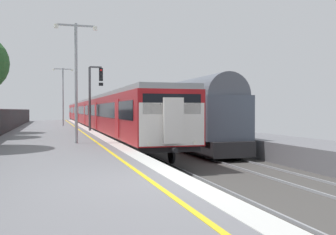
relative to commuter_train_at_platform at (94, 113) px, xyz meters
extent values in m
cube|color=slate|center=(-4.60, -35.36, -1.77)|extent=(6.40, 110.00, 1.00)
cube|color=silver|center=(-1.70, -35.36, -1.26)|extent=(0.60, 110.00, 0.01)
cube|color=yellow|center=(-2.45, -35.36, -1.26)|extent=(0.12, 110.00, 0.01)
cube|color=gray|center=(-0.71, -35.36, -2.23)|extent=(0.07, 110.00, 0.08)
cube|color=gray|center=(0.72, -35.36, -2.23)|extent=(0.07, 110.00, 0.08)
cube|color=maroon|center=(0.00, -19.62, 0.00)|extent=(2.80, 19.08, 2.30)
cube|color=black|center=(0.00, -19.62, -1.27)|extent=(2.64, 18.48, 0.25)
cube|color=gray|center=(0.00, -19.62, 1.27)|extent=(2.68, 19.08, 0.24)
cube|color=black|center=(-1.41, -19.62, 0.30)|extent=(0.02, 17.48, 0.84)
cube|color=red|center=(-1.41, -24.39, -0.10)|extent=(0.03, 1.10, 1.90)
cube|color=red|center=(-1.41, -14.85, -0.10)|extent=(0.03, 1.10, 1.90)
cylinder|color=black|center=(-0.78, -26.56, -1.77)|extent=(0.12, 0.84, 0.84)
cylinder|color=black|center=(0.78, -26.56, -1.77)|extent=(0.12, 0.84, 0.84)
cylinder|color=black|center=(-0.78, -12.68, -1.77)|extent=(0.12, 0.84, 0.84)
cylinder|color=black|center=(0.78, -12.68, -1.77)|extent=(0.12, 0.84, 0.84)
cube|color=maroon|center=(0.00, 0.06, 0.00)|extent=(2.80, 19.08, 2.30)
cube|color=black|center=(0.00, 0.06, -1.27)|extent=(2.64, 18.48, 0.25)
cube|color=gray|center=(0.00, 0.06, 1.27)|extent=(2.68, 19.08, 0.24)
cube|color=black|center=(-1.41, 0.06, 0.30)|extent=(0.02, 17.48, 0.84)
cube|color=red|center=(-1.41, -4.71, -0.10)|extent=(0.03, 1.10, 1.90)
cube|color=red|center=(-1.41, 4.84, -0.10)|extent=(0.03, 1.10, 1.90)
cylinder|color=black|center=(-0.78, -6.88, -1.77)|extent=(0.12, 0.84, 0.84)
cylinder|color=black|center=(0.78, -6.88, -1.77)|extent=(0.12, 0.84, 0.84)
cylinder|color=black|center=(-0.78, 7.01, -1.77)|extent=(0.12, 0.84, 0.84)
cylinder|color=black|center=(0.78, 7.01, -1.77)|extent=(0.12, 0.84, 0.84)
cube|color=maroon|center=(0.00, 19.75, 0.00)|extent=(2.80, 19.08, 2.30)
cube|color=black|center=(0.00, 19.75, -1.27)|extent=(2.64, 18.48, 0.25)
cube|color=gray|center=(0.00, 19.75, 1.27)|extent=(2.68, 19.08, 0.24)
cube|color=black|center=(-1.41, 19.75, 0.30)|extent=(0.02, 17.48, 0.84)
cube|color=red|center=(-1.41, 14.98, -0.10)|extent=(0.03, 1.10, 1.90)
cube|color=red|center=(-1.41, 24.52, -0.10)|extent=(0.03, 1.10, 1.90)
cylinder|color=black|center=(-0.78, 12.81, -1.77)|extent=(0.12, 0.84, 0.84)
cylinder|color=black|center=(0.78, 12.81, -1.77)|extent=(0.12, 0.84, 0.84)
cylinder|color=black|center=(-0.78, 26.69, -1.77)|extent=(0.12, 0.84, 0.84)
cylinder|color=black|center=(0.78, 26.69, -1.77)|extent=(0.12, 0.84, 0.84)
cube|color=silver|center=(0.00, -29.12, -0.25)|extent=(2.70, 0.10, 1.70)
cube|color=black|center=(0.00, -29.13, 0.55)|extent=(2.40, 0.08, 0.80)
cube|color=silver|center=(0.00, -29.26, -0.10)|extent=(0.80, 0.24, 1.80)
cylinder|color=white|center=(-0.95, -29.18, -1.00)|extent=(0.18, 0.06, 0.18)
cylinder|color=white|center=(0.95, -29.18, -1.00)|extent=(0.18, 0.06, 0.18)
cylinder|color=black|center=(0.00, -29.41, -1.25)|extent=(0.20, 0.35, 0.20)
cube|color=black|center=(0.00, 0.06, 1.52)|extent=(0.60, 0.90, 0.20)
cube|color=#232326|center=(4.00, -20.45, -1.64)|extent=(2.30, 12.47, 0.79)
cube|color=#4C5666|center=(4.00, -20.45, -0.09)|extent=(2.60, 11.67, 2.32)
cylinder|color=#515660|center=(4.00, -20.45, 1.07)|extent=(2.39, 11.27, 2.39)
cylinder|color=black|center=(3.22, -24.68, -1.77)|extent=(0.12, 0.84, 0.84)
cylinder|color=black|center=(4.78, -24.68, -1.77)|extent=(0.12, 0.84, 0.84)
cylinder|color=black|center=(3.22, -16.21, -1.77)|extent=(0.12, 0.84, 0.84)
cylinder|color=black|center=(4.78, -16.21, -1.77)|extent=(0.12, 0.84, 0.84)
cube|color=#232326|center=(4.00, -7.18, -1.64)|extent=(2.30, 12.47, 0.79)
cube|color=#4C5666|center=(4.00, -7.18, -0.09)|extent=(2.60, 11.67, 2.32)
cylinder|color=#515660|center=(4.00, -7.18, 1.07)|extent=(2.39, 11.27, 2.39)
cylinder|color=black|center=(3.22, -11.41, -1.77)|extent=(0.12, 0.84, 0.84)
cylinder|color=black|center=(4.78, -11.41, -1.77)|extent=(0.12, 0.84, 0.84)
cylinder|color=black|center=(3.22, -2.94, -1.77)|extent=(0.12, 0.84, 0.84)
cylinder|color=black|center=(4.78, -2.94, -1.77)|extent=(0.12, 0.84, 0.84)
cube|color=#232326|center=(4.00, 6.09, -1.64)|extent=(2.30, 12.47, 0.79)
cube|color=#4C5666|center=(4.00, 6.09, -0.09)|extent=(2.60, 11.67, 2.32)
cylinder|color=#515660|center=(4.00, 6.09, 1.07)|extent=(2.39, 11.27, 2.39)
cylinder|color=black|center=(3.22, 1.86, -1.77)|extent=(0.12, 0.84, 0.84)
cylinder|color=black|center=(4.78, 1.86, -1.77)|extent=(0.12, 0.84, 0.84)
cylinder|color=black|center=(3.22, 10.33, -1.77)|extent=(0.12, 0.84, 0.84)
cylinder|color=black|center=(4.78, 10.33, -1.77)|extent=(0.12, 0.84, 0.84)
cube|color=#232326|center=(4.00, 19.36, -1.64)|extent=(2.30, 12.47, 0.79)
cube|color=#4C5666|center=(4.00, 19.36, -0.09)|extent=(2.60, 11.67, 2.32)
cylinder|color=#515660|center=(4.00, 19.36, 1.07)|extent=(2.39, 11.27, 2.39)
cylinder|color=black|center=(3.22, 15.13, -1.77)|extent=(0.12, 0.84, 0.84)
cylinder|color=black|center=(4.78, 15.13, -1.77)|extent=(0.12, 0.84, 0.84)
cylinder|color=black|center=(3.22, 23.60, -1.77)|extent=(0.12, 0.84, 0.84)
cylinder|color=black|center=(4.78, 23.60, -1.77)|extent=(0.12, 0.84, 0.84)
cylinder|color=#47474C|center=(-1.75, -13.88, 1.16)|extent=(0.18, 0.18, 4.86)
cube|color=#47474C|center=(-1.30, -13.88, 3.59)|extent=(0.90, 0.12, 0.12)
cube|color=black|center=(-0.90, -13.88, 3.04)|extent=(0.28, 0.20, 1.00)
cylinder|color=red|center=(-0.90, -14.00, 3.36)|extent=(0.16, 0.04, 0.16)
cylinder|color=black|center=(-0.90, -14.00, 3.04)|extent=(0.16, 0.04, 0.16)
cylinder|color=black|center=(-0.90, -14.00, 2.72)|extent=(0.16, 0.04, 0.16)
cube|color=black|center=(-0.90, -13.88, 2.29)|extent=(0.32, 0.16, 0.24)
cylinder|color=#93999E|center=(-3.42, -24.85, 1.57)|extent=(0.14, 0.14, 5.68)
cube|color=#93999E|center=(-2.97, -24.85, 4.31)|extent=(0.90, 0.08, 0.08)
cylinder|color=silver|center=(-2.52, -24.85, 4.23)|extent=(0.20, 0.20, 0.18)
cube|color=#93999E|center=(-3.87, -24.85, 4.31)|extent=(0.90, 0.08, 0.08)
cylinder|color=silver|center=(-4.32, -24.85, 4.23)|extent=(0.20, 0.20, 0.18)
cylinder|color=#93999E|center=(-3.42, -3.62, 1.63)|extent=(0.14, 0.14, 5.79)
cube|color=#93999E|center=(-2.97, -3.62, 4.42)|extent=(0.90, 0.08, 0.08)
cylinder|color=silver|center=(-2.52, -3.62, 4.34)|extent=(0.20, 0.20, 0.18)
cube|color=#93999E|center=(-3.87, -3.62, 4.42)|extent=(0.90, 0.08, 0.08)
cylinder|color=silver|center=(-4.32, -3.62, 4.34)|extent=(0.20, 0.20, 0.18)
cylinder|color=#38383D|center=(-7.55, -11.98, -0.46)|extent=(0.07, 0.07, 1.62)
cylinder|color=#38383D|center=(-7.55, -0.29, -0.46)|extent=(0.07, 0.07, 1.62)
cylinder|color=#38383D|center=(-7.55, 11.39, -0.46)|extent=(0.07, 0.07, 1.62)
camera|label=1|loc=(-4.55, -43.50, 0.32)|focal=40.96mm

